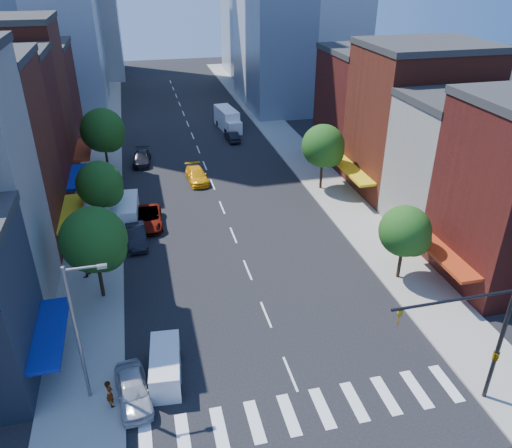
{
  "coord_description": "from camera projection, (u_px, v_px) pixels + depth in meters",
  "views": [
    {
      "loc": [
        -7.48,
        -21.74,
        22.94
      ],
      "look_at": [
        0.38,
        10.63,
        5.0
      ],
      "focal_mm": 35.0,
      "sensor_mm": 36.0,
      "label": 1
    }
  ],
  "objects": [
    {
      "name": "crosswalk",
      "position": [
        306.0,
        411.0,
        28.47
      ],
      "size": [
        19.0,
        3.0,
        0.01
      ],
      "primitive_type": "cube",
      "color": "silver",
      "rests_on": "ground"
    },
    {
      "name": "tree_left_far",
      "position": [
        104.0,
        132.0,
        56.94
      ],
      "size": [
        5.0,
        5.0,
        7.75
      ],
      "color": "black",
      "rests_on": "sidewalk_left"
    },
    {
      "name": "bldg_right_3",
      "position": [
        374.0,
        107.0,
        61.4
      ],
      "size": [
        12.0,
        10.0,
        13.0
      ],
      "primitive_type": "cube",
      "color": "#4A1612",
      "rests_on": "ground"
    },
    {
      "name": "traffic_car_oncoming",
      "position": [
        232.0,
        136.0,
        69.75
      ],
      "size": [
        1.64,
        4.11,
        1.33
      ],
      "primitive_type": "imported",
      "rotation": [
        0.0,
        0.0,
        3.2
      ],
      "color": "black",
      "rests_on": "ground"
    },
    {
      "name": "parked_car_rear",
      "position": [
        142.0,
        158.0,
        62.13
      ],
      "size": [
        2.57,
        5.25,
        1.47
      ],
      "primitive_type": "imported",
      "rotation": [
        0.0,
        0.0,
        -0.1
      ],
      "color": "black",
      "rests_on": "ground"
    },
    {
      "name": "bldg_right_2",
      "position": [
        416.0,
        123.0,
        52.37
      ],
      "size": [
        12.0,
        10.0,
        15.0
      ],
      "primitive_type": "cube",
      "color": "#581E14",
      "rests_on": "ground"
    },
    {
      "name": "pedestrian_far",
      "position": [
        84.0,
        266.0,
        39.77
      ],
      "size": [
        1.08,
        1.18,
        1.97
      ],
      "primitive_type": "imported",
      "rotation": [
        0.0,
        0.0,
        -2.01
      ],
      "color": "#999999",
      "rests_on": "sidewalk_left"
    },
    {
      "name": "parked_car_second",
      "position": [
        136.0,
        236.0,
        44.76
      ],
      "size": [
        1.95,
        4.87,
        1.58
      ],
      "primitive_type": "imported",
      "rotation": [
        0.0,
        0.0,
        0.06
      ],
      "color": "black",
      "rests_on": "ground"
    },
    {
      "name": "sidewalk_left",
      "position": [
        101.0,
        162.0,
        62.62
      ],
      "size": [
        5.0,
        120.0,
        0.15
      ],
      "primitive_type": "cube",
      "color": "gray",
      "rests_on": "ground"
    },
    {
      "name": "tree_left_mid",
      "position": [
        101.0,
        186.0,
        45.29
      ],
      "size": [
        4.2,
        4.2,
        6.65
      ],
      "color": "black",
      "rests_on": "sidewalk_left"
    },
    {
      "name": "pedestrian_near",
      "position": [
        110.0,
        393.0,
        28.27
      ],
      "size": [
        0.59,
        0.76,
        1.83
      ],
      "primitive_type": "imported",
      "rotation": [
        0.0,
        0.0,
        1.82
      ],
      "color": "#999999",
      "rests_on": "sidewalk_left"
    },
    {
      "name": "bldg_right_1",
      "position": [
        464.0,
        167.0,
        45.38
      ],
      "size": [
        12.0,
        8.0,
        12.0
      ],
      "primitive_type": "cube",
      "color": "beige",
      "rests_on": "ground"
    },
    {
      "name": "tree_left_near",
      "position": [
        96.0,
        242.0,
        35.72
      ],
      "size": [
        4.8,
        4.8,
        7.3
      ],
      "color": "black",
      "rests_on": "sidewalk_left"
    },
    {
      "name": "cargo_van_near",
      "position": [
        166.0,
        367.0,
        30.25
      ],
      "size": [
        2.16,
        4.55,
        1.88
      ],
      "rotation": [
        0.0,
        0.0,
        -0.09
      ],
      "color": "silver",
      "rests_on": "ground"
    },
    {
      "name": "streetlight",
      "position": [
        79.0,
        327.0,
        26.94
      ],
      "size": [
        2.25,
        0.25,
        9.0
      ],
      "color": "slate",
      "rests_on": "sidewalk_left"
    },
    {
      "name": "traffic_signal",
      "position": [
        491.0,
        345.0,
        27.28
      ],
      "size": [
        7.24,
        2.24,
        8.0
      ],
      "color": "black",
      "rests_on": "sidewalk_right"
    },
    {
      "name": "parked_car_front",
      "position": [
        133.0,
        390.0,
        28.89
      ],
      "size": [
        2.37,
        4.75,
        1.55
      ],
      "primitive_type": "imported",
      "rotation": [
        0.0,
        0.0,
        0.12
      ],
      "color": "#B1B0B5",
      "rests_on": "ground"
    },
    {
      "name": "bldg_left_4",
      "position": [
        9.0,
        105.0,
        54.72
      ],
      "size": [
        12.0,
        9.0,
        17.0
      ],
      "primitive_type": "cube",
      "color": "#581E14",
      "rests_on": "ground"
    },
    {
      "name": "traffic_car_far",
      "position": [
        231.0,
        119.0,
        76.77
      ],
      "size": [
        2.25,
        4.58,
        1.5
      ],
      "primitive_type": "imported",
      "rotation": [
        0.0,
        0.0,
        3.25
      ],
      "color": "#999999",
      "rests_on": "ground"
    },
    {
      "name": "parked_car_third",
      "position": [
        149.0,
        218.0,
        47.8
      ],
      "size": [
        2.64,
        5.49,
        1.51
      ],
      "primitive_type": "imported",
      "rotation": [
        0.0,
        0.0,
        -0.03
      ],
      "color": "#999999",
      "rests_on": "ground"
    },
    {
      "name": "bldg_left_5",
      "position": [
        27.0,
        102.0,
        63.8
      ],
      "size": [
        12.0,
        10.0,
        13.0
      ],
      "primitive_type": "cube",
      "color": "#4A1612",
      "rests_on": "ground"
    },
    {
      "name": "box_truck",
      "position": [
        228.0,
        120.0,
        74.32
      ],
      "size": [
        2.99,
        7.59,
        2.98
      ],
      "rotation": [
        0.0,
        0.0,
        0.12
      ],
      "color": "white",
      "rests_on": "ground"
    },
    {
      "name": "tree_right_far",
      "position": [
        325.0,
        148.0,
        53.33
      ],
      "size": [
        4.6,
        4.6,
        7.2
      ],
      "color": "black",
      "rests_on": "sidewalk_right"
    },
    {
      "name": "tree_right_near",
      "position": [
        407.0,
        233.0,
        38.25
      ],
      "size": [
        4.0,
        4.0,
        6.2
      ],
      "color": "black",
      "rests_on": "sidewalk_right"
    },
    {
      "name": "taxi",
      "position": [
        197.0,
        175.0,
        57.17
      ],
      "size": [
        2.42,
        5.32,
        1.51
      ],
      "primitive_type": "imported",
      "rotation": [
        0.0,
        0.0,
        0.06
      ],
      "color": "#FFB10D",
      "rests_on": "ground"
    },
    {
      "name": "ground",
      "position": [
        290.0,
        374.0,
        31.04
      ],
      "size": [
        220.0,
        220.0,
        0.0
      ],
      "primitive_type": "plane",
      "color": "black",
      "rests_on": "ground"
    },
    {
      "name": "cargo_van_far",
      "position": [
        127.0,
        212.0,
        48.04
      ],
      "size": [
        2.46,
        5.55,
        2.32
      ],
      "rotation": [
        0.0,
        0.0,
        -0.05
      ],
      "color": "white",
      "rests_on": "ground"
    },
    {
      "name": "sidewalk_right",
      "position": [
        292.0,
        147.0,
        67.82
      ],
      "size": [
        5.0,
        120.0,
        0.15
      ],
      "primitive_type": "cube",
      "color": "gray",
      "rests_on": "ground"
    }
  ]
}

